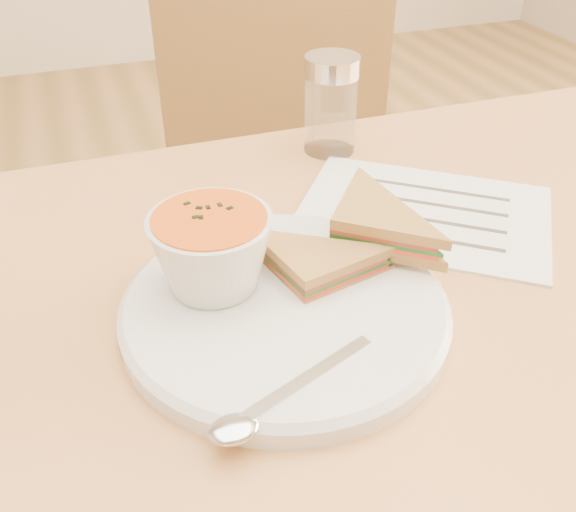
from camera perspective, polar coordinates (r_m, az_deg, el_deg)
name	(u,v)px	position (r m, az deg, el deg)	size (l,w,h in m)	color
dining_table	(375,506)	(0.90, 7.71, -21.13)	(1.00, 0.70, 0.75)	#A46B33
chair_far	(305,236)	(1.15, 1.51, 1.81)	(0.43, 0.43, 0.97)	brown
plate	(285,310)	(0.56, -0.28, -4.84)	(0.28, 0.28, 0.02)	silver
soup_bowl	(212,255)	(0.55, -6.75, 0.09)	(0.11, 0.11, 0.07)	silver
sandwich_half_a	(305,296)	(0.54, 1.52, -3.61)	(0.10, 0.10, 0.03)	#BF8943
sandwich_half_b	(329,235)	(0.59, 3.69, 1.83)	(0.11, 0.11, 0.03)	#BF8943
spoon	(292,390)	(0.47, 0.34, -11.80)	(0.18, 0.04, 0.01)	silver
paper_menu	(424,212)	(0.72, 11.96, 3.82)	(0.27, 0.19, 0.00)	silver
condiment_shaker	(331,105)	(0.82, 3.81, 13.25)	(0.07, 0.07, 0.12)	silver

